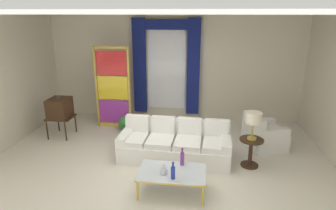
{
  "coord_description": "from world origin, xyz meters",
  "views": [
    {
      "loc": [
        0.87,
        -5.27,
        3.01
      ],
      "look_at": [
        0.09,
        0.9,
        1.05
      ],
      "focal_mm": 31.18,
      "sensor_mm": 36.0,
      "label": 1
    }
  ],
  "objects": [
    {
      "name": "ground_plane",
      "position": [
        0.0,
        0.0,
        0.0
      ],
      "size": [
        16.0,
        16.0,
        0.0
      ],
      "primitive_type": "plane",
      "color": "silver"
    },
    {
      "name": "wall_rear",
      "position": [
        0.0,
        3.06,
        1.5
      ],
      "size": [
        8.0,
        0.12,
        3.0
      ],
      "primitive_type": "cube",
      "color": "beige",
      "rests_on": "ground"
    },
    {
      "name": "wall_left",
      "position": [
        -3.66,
        0.6,
        1.5
      ],
      "size": [
        0.12,
        7.0,
        3.0
      ],
      "primitive_type": "cube",
      "color": "beige",
      "rests_on": "ground"
    },
    {
      "name": "ceiling_slab",
      "position": [
        0.0,
        0.8,
        3.02
      ],
      "size": [
        8.0,
        7.6,
        0.04
      ],
      "primitive_type": "cube",
      "color": "white"
    },
    {
      "name": "curtained_window",
      "position": [
        -0.21,
        2.89,
        1.74
      ],
      "size": [
        2.0,
        0.17,
        2.7
      ],
      "color": "white",
      "rests_on": "ground"
    },
    {
      "name": "couch_white_long",
      "position": [
        0.3,
        0.46,
        0.31
      ],
      "size": [
        2.37,
        1.0,
        0.86
      ],
      "color": "white",
      "rests_on": "ground"
    },
    {
      "name": "coffee_table",
      "position": [
        0.38,
        -0.85,
        0.37
      ],
      "size": [
        1.16,
        0.71,
        0.41
      ],
      "color": "silver",
      "rests_on": "ground"
    },
    {
      "name": "bottle_blue_decanter",
      "position": [
        0.25,
        -0.95,
        0.48
      ],
      "size": [
        0.12,
        0.12,
        0.21
      ],
      "color": "silver",
      "rests_on": "coffee_table"
    },
    {
      "name": "bottle_crystal_tall",
      "position": [
        0.54,
        -0.6,
        0.55
      ],
      "size": [
        0.07,
        0.07,
        0.34
      ],
      "color": "#753384",
      "rests_on": "coffee_table"
    },
    {
      "name": "bottle_amber_squat",
      "position": [
        0.42,
        -1.08,
        0.53
      ],
      "size": [
        0.07,
        0.07,
        0.31
      ],
      "color": "navy",
      "rests_on": "coffee_table"
    },
    {
      "name": "vintage_tv",
      "position": [
        -2.69,
        1.26,
        0.73
      ],
      "size": [
        0.62,
        0.6,
        1.35
      ],
      "color": "#382314",
      "rests_on": "ground"
    },
    {
      "name": "armchair_white",
      "position": [
        2.27,
        1.2,
        0.29
      ],
      "size": [
        1.02,
        1.01,
        0.8
      ],
      "color": "white",
      "rests_on": "ground"
    },
    {
      "name": "stained_glass_divider",
      "position": [
        -1.55,
        2.07,
        1.06
      ],
      "size": [
        0.95,
        0.05,
        2.2
      ],
      "color": "gold",
      "rests_on": "ground"
    },
    {
      "name": "peacock_figurine",
      "position": [
        -1.13,
        1.66,
        0.22
      ],
      "size": [
        0.44,
        0.6,
        0.5
      ],
      "color": "beige",
      "rests_on": "ground"
    },
    {
      "name": "round_side_table",
      "position": [
        1.87,
        0.28,
        0.36
      ],
      "size": [
        0.48,
        0.48,
        0.59
      ],
      "color": "#382314",
      "rests_on": "ground"
    },
    {
      "name": "table_lamp_brass",
      "position": [
        1.87,
        0.28,
        1.03
      ],
      "size": [
        0.32,
        0.32,
        0.57
      ],
      "color": "#B29338",
      "rests_on": "round_side_table"
    }
  ]
}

